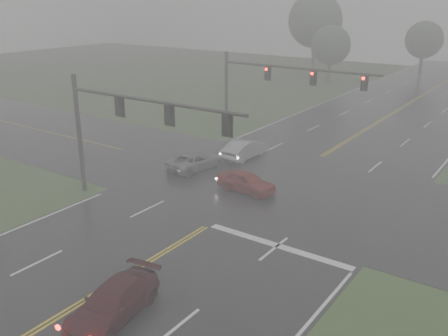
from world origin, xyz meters
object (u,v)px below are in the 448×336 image
Objects in this scene: signal_gantry_near at (121,120)px; signal_gantry_far at (269,82)px; sedan_red at (246,192)px; sedan_maroon at (114,317)px; sedan_silver at (245,158)px; car_grey at (196,169)px.

signal_gantry_far is (0.49, 17.08, -0.03)m from signal_gantry_near.
sedan_red is 0.32× the size of signal_gantry_near.
sedan_maroon is at bearing -47.25° from signal_gantry_near.
signal_gantry_near reaches higher than sedan_silver.
signal_gantry_near is (-1.19, -12.16, 5.52)m from sedan_silver.
sedan_silver is at bearing 84.40° from signal_gantry_near.
car_grey is (-1.61, -4.42, 0.00)m from sedan_silver.
sedan_maroon is 1.18× the size of sedan_red.
signal_gantry_near is 0.92× the size of signal_gantry_far.
sedan_maroon is 18.62m from car_grey.
signal_gantry_far is at bearing -80.42° from sedan_silver.
signal_gantry_near is at bearing 123.52° from sedan_maroon.
sedan_maroon is 27.53m from signal_gantry_far.
signal_gantry_far is (-7.65, 25.87, 5.49)m from sedan_maroon.
sedan_silver is 0.32× the size of signal_gantry_far.
sedan_maroon is 13.19m from signal_gantry_near.
car_grey is (-8.55, 16.54, 0.00)m from sedan_maroon.
signal_gantry_far is at bearing -85.90° from car_grey.
signal_gantry_far is (0.91, 9.34, 5.49)m from car_grey.
sedan_red is (-2.94, 14.89, 0.00)m from sedan_maroon.
sedan_maroon is at bearing -165.66° from sedan_red.
signal_gantry_near is 17.08m from signal_gantry_far.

